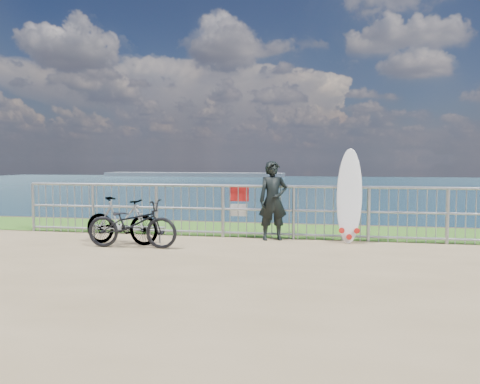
% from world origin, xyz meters
% --- Properties ---
extents(grass_strip, '(120.00, 120.00, 0.00)m').
position_xyz_m(grass_strip, '(0.00, 2.70, 0.01)').
color(grass_strip, '#32671C').
rests_on(grass_strip, ground).
extents(seascape, '(260.00, 260.00, 5.00)m').
position_xyz_m(seascape, '(-43.75, 147.49, -4.03)').
color(seascape, brown).
rests_on(seascape, ground).
extents(railing, '(10.06, 0.10, 1.13)m').
position_xyz_m(railing, '(0.02, 1.60, 0.58)').
color(railing, '#989BA0').
rests_on(railing, ground).
extents(surfer, '(0.68, 0.55, 1.63)m').
position_xyz_m(surfer, '(0.59, 1.45, 0.81)').
color(surfer, black).
rests_on(surfer, ground).
extents(surfboard, '(0.54, 0.48, 1.90)m').
position_xyz_m(surfboard, '(2.11, 1.44, 0.87)').
color(surfboard, silver).
rests_on(surfboard, ground).
extents(bicycle_near, '(1.76, 0.69, 0.91)m').
position_xyz_m(bicycle_near, '(-1.91, 0.10, 0.45)').
color(bicycle_near, black).
rests_on(bicycle_near, ground).
extents(bicycle_far, '(1.57, 0.56, 0.93)m').
position_xyz_m(bicycle_far, '(-2.25, 0.38, 0.46)').
color(bicycle_far, black).
rests_on(bicycle_far, ground).
extents(bike_rack, '(1.61, 0.05, 0.34)m').
position_xyz_m(bike_rack, '(-2.26, 0.63, 0.28)').
color(bike_rack, '#989BA0').
rests_on(bike_rack, ground).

